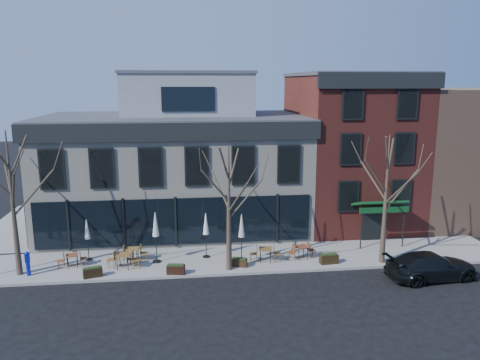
{
  "coord_description": "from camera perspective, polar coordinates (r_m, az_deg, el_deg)",
  "views": [
    {
      "loc": [
        0.62,
        -28.57,
        10.49
      ],
      "look_at": [
        4.34,
        2.0,
        4.04
      ],
      "focal_mm": 35.0,
      "sensor_mm": 36.0,
      "label": 1
    }
  ],
  "objects": [
    {
      "name": "cafe_set_4",
      "position": [
        27.81,
        3.11,
        -8.91
      ],
      "size": [
        1.89,
        0.84,
        0.97
      ],
      "color": "brown",
      "rests_on": "sidewalk_front"
    },
    {
      "name": "tree_corner",
      "position": [
        27.67,
        -25.97,
        -2.42
      ],
      "size": [
        3.93,
        3.98,
        7.92
      ],
      "color": "#382B21",
      "rests_on": "sidewalk_front"
    },
    {
      "name": "planter_0",
      "position": [
        26.96,
        -17.52,
        -10.66
      ],
      "size": [
        1.08,
        0.67,
        0.56
      ],
      "color": "black",
      "rests_on": "sidewalk_front"
    },
    {
      "name": "tree_mid",
      "position": [
        25.67,
        -1.35,
        -3.29
      ],
      "size": [
        3.5,
        3.55,
        7.04
      ],
      "color": "#382B21",
      "rests_on": "sidewalk_front"
    },
    {
      "name": "planter_3",
      "position": [
        28.02,
        10.79,
        -9.39
      ],
      "size": [
        1.1,
        0.53,
        0.59
      ],
      "color": "black",
      "rests_on": "sidewalk_front"
    },
    {
      "name": "umbrella_0",
      "position": [
        29.02,
        -18.14,
        -6.0
      ],
      "size": [
        0.4,
        0.4,
        2.47
      ],
      "color": "black",
      "rests_on": "sidewalk_front"
    },
    {
      "name": "cafe_set_5",
      "position": [
        28.43,
        7.47,
        -8.55
      ],
      "size": [
        1.83,
        0.84,
        0.94
      ],
      "color": "brown",
      "rests_on": "sidewalk_front"
    },
    {
      "name": "umbrella_2",
      "position": [
        28.01,
        -4.18,
        -5.63
      ],
      "size": [
        0.44,
        0.44,
        2.76
      ],
      "color": "black",
      "rests_on": "sidewalk_front"
    },
    {
      "name": "bg_building",
      "position": [
        41.55,
        25.78,
        3.06
      ],
      "size": [
        12.0,
        12.0,
        10.0
      ],
      "primitive_type": "cube",
      "color": "#8C664C",
      "rests_on": "ground"
    },
    {
      "name": "corner_building",
      "position": [
        34.13,
        -7.75,
        2.0
      ],
      "size": [
        18.39,
        10.39,
        11.1
      ],
      "color": "beige",
      "rests_on": "ground"
    },
    {
      "name": "cafe_set_0",
      "position": [
        28.71,
        -19.77,
        -9.07
      ],
      "size": [
        1.67,
        0.76,
        0.86
      ],
      "color": "brown",
      "rests_on": "sidewalk_front"
    },
    {
      "name": "planter_1",
      "position": [
        26.37,
        -7.82,
        -10.72
      ],
      "size": [
        1.04,
        0.54,
        0.55
      ],
      "color": "black",
      "rests_on": "sidewalk_front"
    },
    {
      "name": "sidewalk_side",
      "position": [
        38.01,
        -24.93,
        -5.2
      ],
      "size": [
        4.5,
        12.0,
        0.15
      ],
      "primitive_type": "cube",
      "color": "gray",
      "rests_on": "ground"
    },
    {
      "name": "call_box",
      "position": [
        28.24,
        -24.46,
        -9.14
      ],
      "size": [
        0.28,
        0.28,
        1.4
      ],
      "color": "#0C16A1",
      "rests_on": "sidewalk_front"
    },
    {
      "name": "cafe_set_1",
      "position": [
        28.54,
        -12.98,
        -8.68
      ],
      "size": [
        1.8,
        0.74,
        0.94
      ],
      "color": "brown",
      "rests_on": "sidewalk_front"
    },
    {
      "name": "cafe_set_2",
      "position": [
        27.64,
        -13.99,
        -9.36
      ],
      "size": [
        1.94,
        0.85,
        1.0
      ],
      "color": "brown",
      "rests_on": "sidewalk_front"
    },
    {
      "name": "red_brick_building",
      "position": [
        36.09,
        13.23,
        3.79
      ],
      "size": [
        8.2,
        11.78,
        11.18
      ],
      "color": "maroon",
      "rests_on": "ground"
    },
    {
      "name": "umbrella_1",
      "position": [
        27.57,
        -10.25,
        -5.67
      ],
      "size": [
        0.48,
        0.48,
        3.03
      ],
      "color": "black",
      "rests_on": "sidewalk_front"
    },
    {
      "name": "planter_2",
      "position": [
        27.15,
        -0.11,
        -9.98
      ],
      "size": [
        0.97,
        0.62,
        0.51
      ],
      "color": "black",
      "rests_on": "sidewalk_front"
    },
    {
      "name": "parked_sedan",
      "position": [
        27.75,
        22.3,
        -9.68
      ],
      "size": [
        5.23,
        2.55,
        1.46
      ],
      "primitive_type": "imported",
      "rotation": [
        0.0,
        0.0,
        1.67
      ],
      "color": "black",
      "rests_on": "ground"
    },
    {
      "name": "sidewalk_front",
      "position": [
        28.52,
        -1.18,
        -9.59
      ],
      "size": [
        33.5,
        4.7,
        0.15
      ],
      "primitive_type": "cube",
      "color": "gray",
      "rests_on": "ground"
    },
    {
      "name": "tree_right",
      "position": [
        27.93,
        17.37,
        -2.11
      ],
      "size": [
        3.72,
        3.77,
        7.48
      ],
      "color": "#382B21",
      "rests_on": "sidewalk_front"
    },
    {
      "name": "ground",
      "position": [
        30.44,
        -7.76,
        -8.43
      ],
      "size": [
        120.0,
        120.0,
        0.0
      ],
      "primitive_type": "plane",
      "color": "black",
      "rests_on": "ground"
    },
    {
      "name": "umbrella_3",
      "position": [
        27.2,
        0.19,
        -5.9
      ],
      "size": [
        0.47,
        0.47,
        2.91
      ],
      "color": "black",
      "rests_on": "sidewalk_front"
    }
  ]
}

